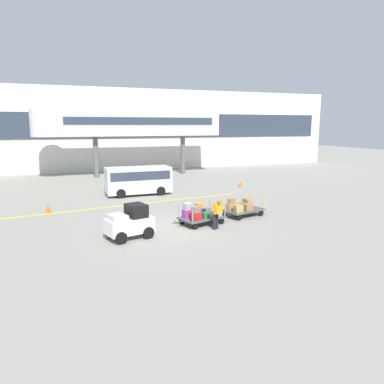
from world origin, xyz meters
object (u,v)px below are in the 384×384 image
Objects in this scene: baggage_tug at (130,223)px; baggage_cart_middle at (242,207)px; shuttle_van at (138,179)px; baggage_cart_lead at (200,214)px; safety_cone_near at (48,208)px; safety_cone_far at (241,184)px; baggage_handler at (217,213)px.

baggage_tug is 7.10m from baggage_cart_middle.
baggage_tug is 0.48× the size of shuttle_van.
baggage_cart_lead is 9.46m from safety_cone_near.
safety_cone_far is at bearing 43.36° from baggage_tug.
shuttle_van is (-4.22, 8.52, 0.73)m from baggage_cart_middle.
safety_cone_near is (-3.70, 6.74, -0.48)m from baggage_tug.
baggage_handler is at bearing -141.11° from baggage_cart_middle.
shuttle_van reaches higher than baggage_tug.
baggage_handler is (-2.48, -2.00, 0.36)m from baggage_cart_middle.
baggage_cart_lead is 9.46m from shuttle_van.
baggage_cart_middle is at bearing 38.89° from baggage_handler.
baggage_handler is (0.46, -1.17, 0.31)m from baggage_cart_lead.
baggage_cart_lead is 1.30m from baggage_handler.
safety_cone_far is at bearing 56.81° from baggage_handler.
safety_cone_near is (-10.53, 4.82, -0.23)m from baggage_cart_middle.
safety_cone_near is (-6.31, -3.70, -0.96)m from shuttle_van.
shuttle_van is at bearing 75.97° from baggage_tug.
baggage_handler is 10.56m from safety_cone_near.
baggage_tug reaches higher than baggage_cart_lead.
baggage_cart_lead reaches higher than safety_cone_far.
baggage_cart_middle is 1.97× the size of baggage_handler.
baggage_cart_middle is 5.61× the size of safety_cone_far.
baggage_cart_middle is 10.11m from safety_cone_far.
baggage_cart_middle reaches higher than safety_cone_near.
baggage_handler is 2.84× the size of safety_cone_far.
baggage_handler is (4.35, -0.08, 0.11)m from baggage_tug.
shuttle_van is (-1.29, 9.35, 0.68)m from baggage_cart_lead.
baggage_handler reaches higher than baggage_cart_middle.
safety_cone_far is (7.16, 10.95, -0.59)m from baggage_handler.
baggage_tug is 4.36m from baggage_handler.
shuttle_van is at bearing 97.83° from baggage_cart_lead.
safety_cone_far is at bearing 62.38° from baggage_cart_middle.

